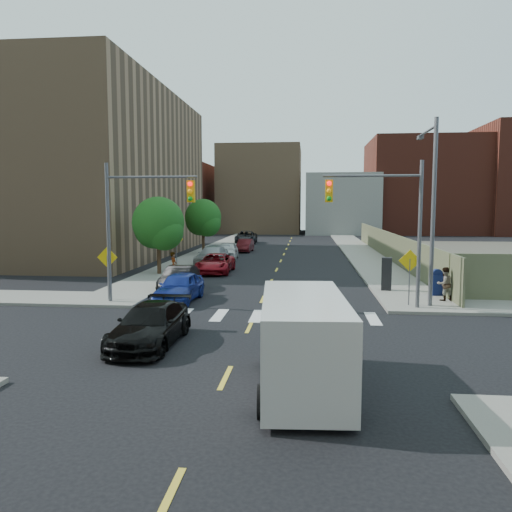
% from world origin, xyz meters
% --- Properties ---
extents(ground, '(160.00, 160.00, 0.00)m').
position_xyz_m(ground, '(0.00, 0.00, 0.00)').
color(ground, black).
rests_on(ground, ground).
extents(sidewalk_nw, '(3.50, 73.00, 0.15)m').
position_xyz_m(sidewalk_nw, '(-7.75, 41.50, 0.07)').
color(sidewalk_nw, gray).
rests_on(sidewalk_nw, ground).
extents(sidewalk_ne, '(3.50, 73.00, 0.15)m').
position_xyz_m(sidewalk_ne, '(7.75, 41.50, 0.07)').
color(sidewalk_ne, gray).
rests_on(sidewalk_ne, ground).
extents(fence_north, '(0.12, 44.00, 2.50)m').
position_xyz_m(fence_north, '(9.60, 28.00, 1.25)').
color(fence_north, '#5E6345').
rests_on(fence_north, ground).
extents(building_nw, '(22.00, 30.00, 16.00)m').
position_xyz_m(building_nw, '(-22.00, 30.00, 8.00)').
color(building_nw, '#8C6B4C').
rests_on(building_nw, ground).
extents(bg_bldg_west, '(14.00, 18.00, 12.00)m').
position_xyz_m(bg_bldg_west, '(-22.00, 70.00, 6.00)').
color(bg_bldg_west, '#592319').
rests_on(bg_bldg_west, ground).
extents(bg_bldg_midwest, '(14.00, 16.00, 15.00)m').
position_xyz_m(bg_bldg_midwest, '(-6.00, 72.00, 7.50)').
color(bg_bldg_midwest, '#8C6B4C').
rests_on(bg_bldg_midwest, ground).
extents(bg_bldg_center, '(12.00, 16.00, 10.00)m').
position_xyz_m(bg_bldg_center, '(8.00, 70.00, 5.00)').
color(bg_bldg_center, gray).
rests_on(bg_bldg_center, ground).
extents(bg_bldg_east, '(18.00, 18.00, 16.00)m').
position_xyz_m(bg_bldg_east, '(22.00, 72.00, 8.00)').
color(bg_bldg_east, '#592319').
rests_on(bg_bldg_east, ground).
extents(signal_nw, '(4.59, 0.30, 7.00)m').
position_xyz_m(signal_nw, '(-5.98, 6.00, 4.53)').
color(signal_nw, '#59595E').
rests_on(signal_nw, ground).
extents(signal_ne, '(4.59, 0.30, 7.00)m').
position_xyz_m(signal_ne, '(5.98, 6.00, 4.53)').
color(signal_ne, '#59595E').
rests_on(signal_ne, ground).
extents(streetlight_ne, '(0.25, 3.70, 9.00)m').
position_xyz_m(streetlight_ne, '(8.20, 6.90, 5.22)').
color(streetlight_ne, '#59595E').
rests_on(streetlight_ne, ground).
extents(warn_sign_nw, '(1.06, 0.06, 2.83)m').
position_xyz_m(warn_sign_nw, '(-7.80, 6.50, 1.99)').
color(warn_sign_nw, '#59595E').
rests_on(warn_sign_nw, ground).
extents(warn_sign_ne, '(1.06, 0.06, 2.83)m').
position_xyz_m(warn_sign_ne, '(7.20, 6.50, 1.99)').
color(warn_sign_ne, '#59595E').
rests_on(warn_sign_ne, ground).
extents(warn_sign_midwest, '(1.06, 0.06, 2.83)m').
position_xyz_m(warn_sign_midwest, '(-7.80, 20.00, 1.99)').
color(warn_sign_midwest, '#59595E').
rests_on(warn_sign_midwest, ground).
extents(tree_west_near, '(3.66, 3.64, 5.52)m').
position_xyz_m(tree_west_near, '(-8.00, 16.05, 3.48)').
color(tree_west_near, '#332114').
rests_on(tree_west_near, ground).
extents(tree_west_far, '(3.66, 3.64, 5.52)m').
position_xyz_m(tree_west_far, '(-8.00, 31.05, 3.48)').
color(tree_west_far, '#332114').
rests_on(tree_west_far, ground).
extents(parked_car_blue, '(1.99, 4.51, 1.51)m').
position_xyz_m(parked_car_blue, '(-4.20, 7.00, 0.75)').
color(parked_car_blue, navy).
rests_on(parked_car_blue, ground).
extents(parked_car_black, '(1.59, 4.27, 1.39)m').
position_xyz_m(parked_car_black, '(-5.10, 10.40, 0.70)').
color(parked_car_black, black).
rests_on(parked_car_black, ground).
extents(parked_car_red, '(2.36, 5.09, 1.41)m').
position_xyz_m(parked_car_red, '(-4.33, 17.79, 0.71)').
color(parked_car_red, maroon).
rests_on(parked_car_red, ground).
extents(parked_car_silver, '(2.45, 5.36, 1.52)m').
position_xyz_m(parked_car_silver, '(-5.50, 22.66, 0.76)').
color(parked_car_silver, '#9DA0A4').
rests_on(parked_car_silver, ground).
extents(parked_car_white, '(2.18, 4.73, 1.57)m').
position_xyz_m(parked_car_white, '(-4.93, 26.99, 0.78)').
color(parked_car_white, silver).
rests_on(parked_car_white, ground).
extents(parked_car_maroon, '(1.54, 4.10, 1.34)m').
position_xyz_m(parked_car_maroon, '(-4.20, 34.15, 0.67)').
color(parked_car_maroon, '#440D12').
rests_on(parked_car_maroon, ground).
extents(parked_car_grey, '(2.90, 5.83, 1.59)m').
position_xyz_m(parked_car_grey, '(-5.50, 45.66, 0.79)').
color(parked_car_grey, black).
rests_on(parked_car_grey, ground).
extents(black_sedan, '(2.12, 5.01, 1.44)m').
position_xyz_m(black_sedan, '(-3.20, -0.91, 0.72)').
color(black_sedan, black).
rests_on(black_sedan, ground).
extents(cargo_van, '(2.63, 5.72, 2.56)m').
position_xyz_m(cargo_van, '(2.22, -4.50, 1.35)').
color(cargo_van, silver).
rests_on(cargo_van, ground).
extents(mailbox, '(0.65, 0.54, 1.41)m').
position_xyz_m(mailbox, '(9.20, 9.36, 0.83)').
color(mailbox, '#0D184F').
rests_on(mailbox, sidewalk_ne).
extents(payphone, '(0.59, 0.51, 1.85)m').
position_xyz_m(payphone, '(6.78, 10.68, 1.07)').
color(payphone, black).
rests_on(payphone, sidewalk_ne).
extents(pedestrian_west, '(0.50, 0.69, 1.76)m').
position_xyz_m(pedestrian_west, '(-6.30, 13.58, 1.03)').
color(pedestrian_west, gray).
rests_on(pedestrian_west, sidewalk_nw).
extents(pedestrian_east, '(1.01, 0.91, 1.69)m').
position_xyz_m(pedestrian_east, '(9.20, 7.84, 0.99)').
color(pedestrian_east, gray).
rests_on(pedestrian_east, sidewalk_ne).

